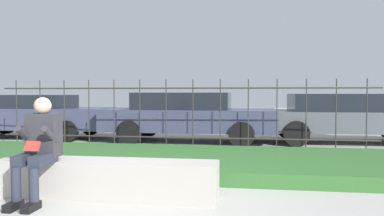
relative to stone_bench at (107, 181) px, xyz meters
name	(u,v)px	position (x,y,z in m)	size (l,w,h in m)	color
ground_plane	(126,198)	(0.25, 0.00, -0.21)	(60.00, 60.00, 0.00)	#B2AFA8
stone_bench	(107,181)	(0.00, 0.00, 0.00)	(2.82, 0.51, 0.48)	#ADA89E
person_seated_reader	(39,144)	(-0.75, -0.29, 0.49)	(0.42, 0.73, 1.28)	black
grass_berm	(163,161)	(0.25, 2.08, -0.11)	(10.59, 2.76, 0.21)	#33662D
iron_fence	(179,114)	(0.25, 3.76, 0.65)	(8.59, 0.03, 1.64)	#332D28
car_parked_right	(345,116)	(4.34, 5.94, 0.50)	(4.74, 2.06, 1.31)	#4C5156
car_parked_center	(188,115)	(0.15, 5.55, 0.51)	(4.63, 1.98, 1.34)	#383D56
car_parked_left	(32,114)	(-4.61, 5.82, 0.48)	(4.69, 2.11, 1.28)	#383D56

